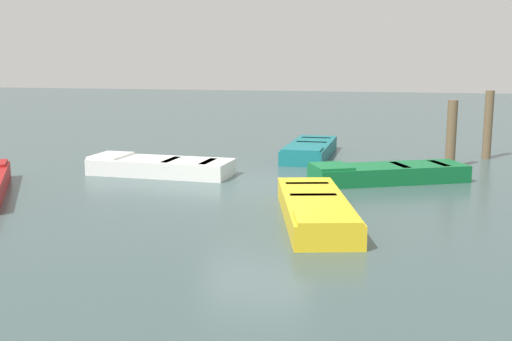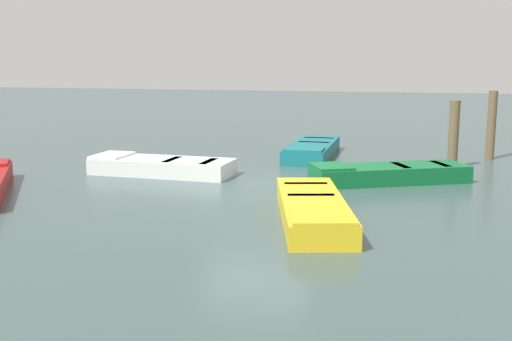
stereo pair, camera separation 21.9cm
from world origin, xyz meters
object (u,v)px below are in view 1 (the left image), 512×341
(rowboat_yellow, at_px, (315,208))
(rowboat_green, at_px, (388,173))
(rowboat_teal, at_px, (310,149))
(mooring_piling_near_left, at_px, (488,125))
(rowboat_white, at_px, (160,166))
(mooring_piling_far_right, at_px, (451,134))

(rowboat_yellow, height_order, rowboat_green, same)
(rowboat_teal, xyz_separation_m, mooring_piling_near_left, (5.05, 0.80, 0.77))
(rowboat_white, bearing_deg, rowboat_teal, -128.63)
(rowboat_green, height_order, rowboat_teal, same)
(mooring_piling_far_right, bearing_deg, rowboat_white, -159.48)
(rowboat_yellow, bearing_deg, rowboat_green, 148.39)
(rowboat_yellow, xyz_separation_m, mooring_piling_far_right, (2.77, 6.24, 0.69))
(rowboat_white, xyz_separation_m, mooring_piling_far_right, (7.17, 2.68, 0.69))
(rowboat_teal, bearing_deg, mooring_piling_far_right, 75.47)
(rowboat_yellow, xyz_separation_m, rowboat_green, (1.20, 3.90, 0.00))
(rowboat_green, distance_m, mooring_piling_far_right, 2.90)
(rowboat_white, xyz_separation_m, mooring_piling_near_left, (8.31, 4.51, 0.77))
(rowboat_green, relative_size, mooring_piling_near_left, 1.93)
(mooring_piling_near_left, bearing_deg, rowboat_green, -123.11)
(rowboat_white, bearing_deg, rowboat_green, -173.85)
(rowboat_teal, relative_size, mooring_piling_far_right, 2.10)
(rowboat_white, height_order, rowboat_green, same)
(rowboat_green, xyz_separation_m, rowboat_teal, (-2.33, 3.37, -0.00))
(mooring_piling_far_right, relative_size, mooring_piling_near_left, 0.91)
(rowboat_yellow, bearing_deg, mooring_piling_near_left, 139.56)
(rowboat_yellow, relative_size, rowboat_green, 1.07)
(rowboat_white, distance_m, rowboat_green, 5.61)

